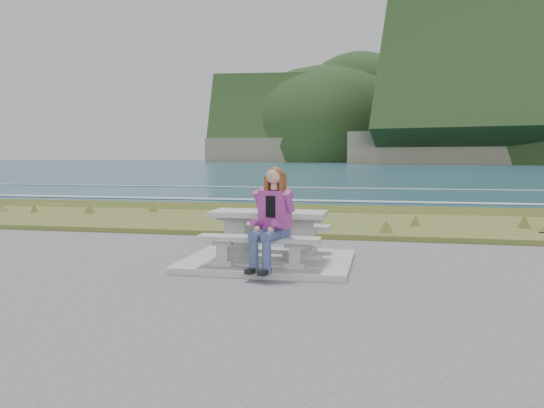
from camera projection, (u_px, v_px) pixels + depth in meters
name	position (u px, v px, depth m)	size (l,w,h in m)	color
concrete_slab	(268.00, 261.00, 8.39)	(2.60, 2.10, 0.10)	#9E9F99
picnic_table	(268.00, 222.00, 8.33)	(1.80, 0.75, 0.75)	#9E9F99
bench_landward	(258.00, 243.00, 7.67)	(1.80, 0.35, 0.45)	#9E9F99
bench_seaward	(277.00, 230.00, 9.04)	(1.80, 0.35, 0.45)	#9E9F99
grass_verge	(311.00, 225.00, 13.27)	(160.00, 4.50, 0.22)	#3A491B
shore_drop	(323.00, 213.00, 16.09)	(160.00, 0.80, 2.20)	#665A4C
ocean	(354.00, 213.00, 33.01)	(1600.00, 1600.00, 0.09)	navy
seated_woman	(270.00, 232.00, 7.48)	(0.60, 0.82, 1.46)	navy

